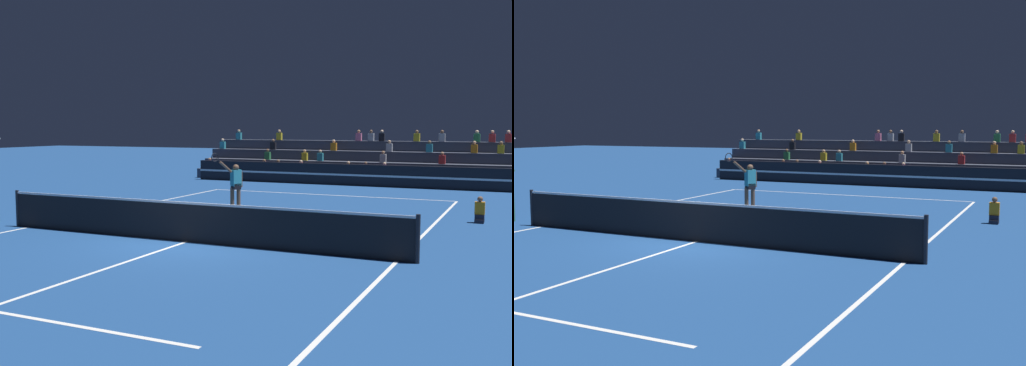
# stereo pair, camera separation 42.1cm
# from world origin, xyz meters

# --- Properties ---
(ground_plane) EXTENTS (120.00, 120.00, 0.00)m
(ground_plane) POSITION_xyz_m (0.00, 0.00, 0.00)
(ground_plane) COLOR navy
(court_lines) EXTENTS (11.10, 23.90, 0.01)m
(court_lines) POSITION_xyz_m (0.00, 0.00, 0.00)
(court_lines) COLOR white
(court_lines) RESTS_ON ground
(tennis_net) EXTENTS (12.00, 0.10, 1.10)m
(tennis_net) POSITION_xyz_m (0.00, 0.00, 0.54)
(tennis_net) COLOR black
(tennis_net) RESTS_ON ground
(sponsor_banner_wall) EXTENTS (18.00, 0.26, 1.10)m
(sponsor_banner_wall) POSITION_xyz_m (0.00, 16.48, 0.55)
(sponsor_banner_wall) COLOR black
(sponsor_banner_wall) RESTS_ON ground
(bleacher_stand) EXTENTS (19.54, 3.80, 2.83)m
(bleacher_stand) POSITION_xyz_m (0.00, 19.65, 0.84)
(bleacher_stand) COLOR #383D4C
(bleacher_stand) RESTS_ON ground
(ball_kid_courtside) EXTENTS (0.30, 0.36, 0.84)m
(ball_kid_courtside) POSITION_xyz_m (6.76, 6.52, 0.33)
(ball_kid_courtside) COLOR black
(ball_kid_courtside) RESTS_ON ground
(tennis_player) EXTENTS (0.70, 1.32, 2.20)m
(tennis_player) POSITION_xyz_m (-1.18, 5.22, 0.98)
(tennis_player) COLOR brown
(tennis_player) RESTS_ON ground
(tennis_ball) EXTENTS (0.07, 0.07, 0.07)m
(tennis_ball) POSITION_xyz_m (2.75, 5.02, 0.03)
(tennis_ball) COLOR #C6DB33
(tennis_ball) RESTS_ON ground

